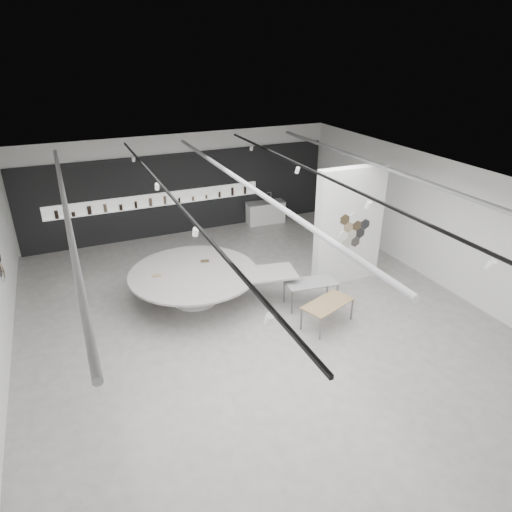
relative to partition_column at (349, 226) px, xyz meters
name	(u,v)px	position (x,y,z in m)	size (l,w,h in m)	color
room	(252,250)	(-3.59, -1.00, 0.27)	(12.02, 14.02, 3.82)	#A09D97
back_wall_display	(181,194)	(-3.58, 5.94, -0.26)	(11.80, 0.27, 3.10)	black
partition_column	(349,226)	(0.00, 0.00, 0.00)	(2.20, 0.38, 3.60)	white
display_island	(197,282)	(-4.63, 0.62, -1.20)	(4.92, 4.26, 0.93)	white
sample_table_wood	(328,305)	(-1.87, -1.97, -1.19)	(1.56, 1.14, 0.66)	#997A4F
sample_table_stone	(311,284)	(-1.77, -0.91, -1.13)	(1.50, 0.89, 0.73)	gray
kitchen_counter	(266,212)	(-0.19, 5.53, -1.35)	(1.61, 0.70, 1.25)	white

